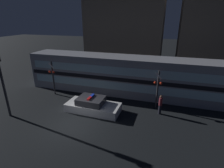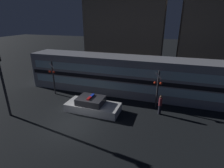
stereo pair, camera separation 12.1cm
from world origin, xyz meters
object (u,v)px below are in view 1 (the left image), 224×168
(pedestrian, at_px, (160,105))
(traffic_light_corner, at_px, (1,77))
(police_car, at_px, (93,106))
(crossing_signal_near, at_px, (157,88))
(train, at_px, (128,76))

(pedestrian, xyz_separation_m, traffic_light_corner, (-11.45, -3.91, 2.44))
(police_car, bearing_deg, traffic_light_corner, -154.57)
(crossing_signal_near, bearing_deg, pedestrian, -69.40)
(pedestrian, relative_size, crossing_signal_near, 0.49)
(police_car, height_order, traffic_light_corner, traffic_light_corner)
(pedestrian, bearing_deg, train, 136.00)
(traffic_light_corner, bearing_deg, crossing_signal_near, 23.88)
(train, distance_m, traffic_light_corner, 10.87)
(train, height_order, traffic_light_corner, traffic_light_corner)
(crossing_signal_near, bearing_deg, traffic_light_corner, -156.12)
(police_car, bearing_deg, pedestrian, 13.63)
(pedestrian, height_order, traffic_light_corner, traffic_light_corner)
(crossing_signal_near, bearing_deg, train, 142.73)
(police_car, height_order, pedestrian, pedestrian)
(train, height_order, pedestrian, train)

